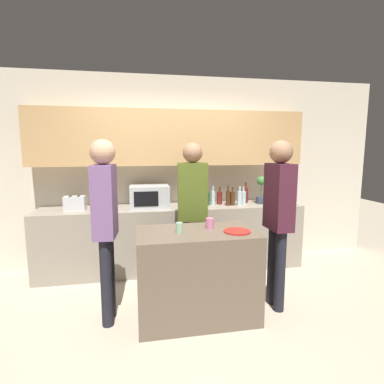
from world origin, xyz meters
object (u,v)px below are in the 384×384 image
at_px(bottle_4, 232,198).
at_px(plate_on_island, 237,231).
at_px(bottle_7, 245,195).
at_px(microwave, 149,196).
at_px(person_right, 192,203).
at_px(person_left, 279,210).
at_px(bottle_2, 220,198).
at_px(bottle_5, 240,198).
at_px(cup_0, 210,223).
at_px(bottle_0, 207,198).
at_px(cup_1, 179,228).
at_px(potted_plant, 261,190).
at_px(toaster, 75,203).
at_px(bottle_3, 228,198).
at_px(bottle_1, 213,197).
at_px(bottle_6, 243,198).
at_px(person_center, 105,215).

height_order(bottle_4, plate_on_island, bottle_4).
relative_size(bottle_4, bottle_7, 0.85).
xyz_separation_m(microwave, person_right, (0.47, -0.65, 0.01)).
xyz_separation_m(bottle_4, person_left, (0.10, -1.19, 0.07)).
bearing_deg(bottle_7, bottle_2, -172.56).
relative_size(bottle_5, cup_0, 2.63).
bearing_deg(plate_on_island, bottle_0, 88.72).
height_order(microwave, cup_1, microwave).
height_order(bottle_2, plate_on_island, bottle_2).
bearing_deg(bottle_0, potted_plant, -1.28).
height_order(toaster, bottle_2, bottle_2).
distance_m(bottle_7, person_left, 1.36).
bearing_deg(bottle_3, bottle_7, 28.54).
distance_m(bottle_3, plate_on_island, 1.34).
bearing_deg(microwave, bottle_4, -2.37).
bearing_deg(bottle_2, bottle_0, -168.32).
xyz_separation_m(bottle_2, bottle_7, (0.41, 0.05, 0.02)).
bearing_deg(toaster, bottle_3, -1.78).
relative_size(bottle_1, plate_on_island, 1.04).
xyz_separation_m(bottle_6, person_center, (-1.79, -1.17, 0.07)).
relative_size(cup_1, person_right, 0.06).
xyz_separation_m(bottle_2, person_left, (0.26, -1.29, 0.08)).
bearing_deg(microwave, person_center, -111.31).
bearing_deg(toaster, bottle_1, 1.20).
distance_m(bottle_4, bottle_6, 0.18).
distance_m(bottle_3, bottle_5, 0.16).
height_order(potted_plant, plate_on_island, potted_plant).
distance_m(bottle_5, plate_on_island, 1.36).
bearing_deg(microwave, bottle_1, 2.59).
height_order(bottle_1, plate_on_island, bottle_1).
relative_size(bottle_1, bottle_4, 1.04).
xyz_separation_m(bottle_1, bottle_7, (0.51, 0.07, 0.01)).
xyz_separation_m(bottle_0, person_right, (-0.34, -0.67, 0.07)).
distance_m(bottle_3, bottle_6, 0.25).
bearing_deg(bottle_5, potted_plant, 13.91).
bearing_deg(bottle_4, bottle_3, -168.54).
relative_size(bottle_0, bottle_5, 0.91).
xyz_separation_m(bottle_5, cup_1, (-1.02, -1.19, -0.06)).
relative_size(potted_plant, cup_0, 3.80).
xyz_separation_m(bottle_5, bottle_6, (0.08, 0.07, -0.01)).
bearing_deg(toaster, cup_1, -47.13).
height_order(plate_on_island, person_center, person_center).
relative_size(bottle_3, bottle_4, 1.09).
distance_m(bottle_0, cup_1, 1.42).
height_order(bottle_5, bottle_6, bottle_5).
bearing_deg(plate_on_island, microwave, 119.67).
relative_size(bottle_4, bottle_6, 1.01).
bearing_deg(potted_plant, bottle_0, 178.72).
relative_size(bottle_5, person_right, 0.16).
xyz_separation_m(bottle_7, person_right, (-0.94, -0.77, 0.05)).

